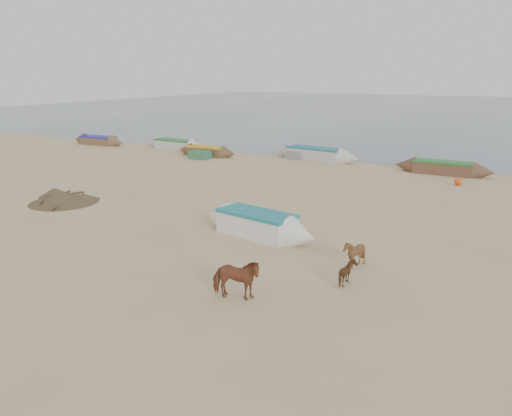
% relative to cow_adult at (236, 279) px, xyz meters
% --- Properties ---
extents(ground, '(140.00, 140.00, 0.00)m').
position_rel_cow_adult_xyz_m(ground, '(-2.44, 1.81, -0.62)').
color(ground, tan).
rests_on(ground, ground).
extents(sea, '(160.00, 160.00, 0.00)m').
position_rel_cow_adult_xyz_m(sea, '(-2.44, 83.81, -0.61)').
color(sea, slate).
rests_on(sea, ground).
extents(cow_adult, '(1.58, 1.01, 1.24)m').
position_rel_cow_adult_xyz_m(cow_adult, '(0.00, 0.00, 0.00)').
color(cow_adult, brown).
rests_on(cow_adult, ground).
extents(calf_front, '(1.14, 1.10, 0.97)m').
position_rel_cow_adult_xyz_m(calf_front, '(2.24, 3.94, -0.13)').
color(calf_front, '#56351B').
rests_on(calf_front, ground).
extents(calf_right, '(0.84, 0.90, 0.73)m').
position_rel_cow_adult_xyz_m(calf_right, '(2.51, 2.48, -0.26)').
color(calf_right, brown).
rests_on(calf_right, ground).
extents(near_canoe, '(5.60, 2.39, 0.97)m').
position_rel_cow_adult_xyz_m(near_canoe, '(-2.19, 5.40, -0.13)').
color(near_canoe, white).
rests_on(near_canoe, ground).
extents(debris_pile, '(4.27, 4.27, 0.46)m').
position_rel_cow_adult_xyz_m(debris_pile, '(-13.14, 5.47, -0.39)').
color(debris_pile, brown).
rests_on(debris_pile, ground).
extents(waterline_canoes, '(54.88, 4.16, 0.92)m').
position_rel_cow_adult_xyz_m(waterline_canoes, '(-2.33, 22.62, -0.21)').
color(waterline_canoes, brown).
rests_on(waterline_canoes, ground).
extents(beach_clutter, '(46.98, 4.83, 0.64)m').
position_rel_cow_adult_xyz_m(beach_clutter, '(2.42, 21.16, -0.32)').
color(beach_clutter, '#306B48').
rests_on(beach_clutter, ground).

